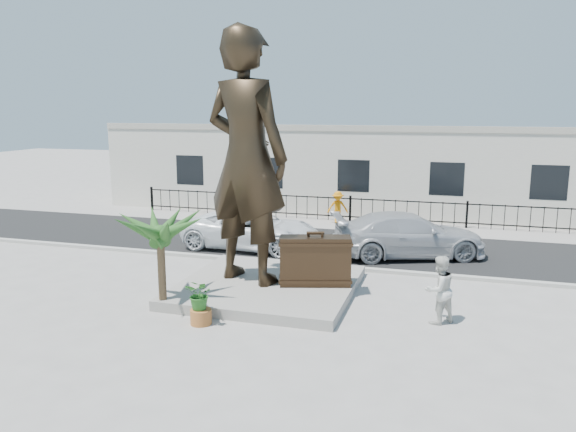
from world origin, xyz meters
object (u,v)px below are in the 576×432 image
Objects in this scene: statue at (246,157)px; tourist at (439,290)px; suitcase at (315,261)px; car_white at (252,229)px.

statue is 4.19× the size of tourist.
statue is at bearing -54.72° from tourist.
tourist reaches higher than suitcase.
tourist is (5.77, -1.20, -3.20)m from statue.
suitcase is at bearing -160.49° from statue.
car_white is (-1.64, 4.85, -3.32)m from statue.
car_white is (-3.76, 4.74, -0.26)m from suitcase.
statue is at bearing -158.78° from car_white.
car_white is at bearing 112.63° from suitcase.
tourist is 0.33× the size of car_white.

